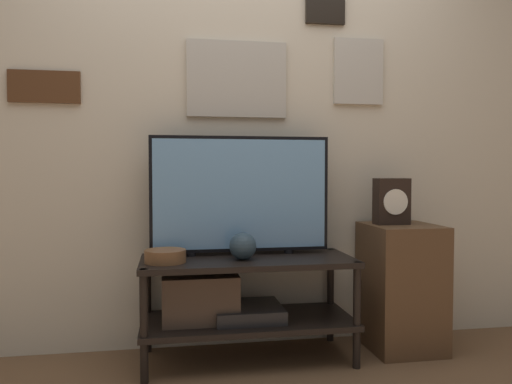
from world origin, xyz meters
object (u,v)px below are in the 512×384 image
(vase_round_glass, at_px, (243,246))
(television, at_px, (241,194))
(mantel_clock, at_px, (392,201))
(vase_wide_bowl, at_px, (165,256))

(vase_round_glass, bearing_deg, television, 86.04)
(mantel_clock, bearing_deg, vase_round_glass, -173.80)
(mantel_clock, bearing_deg, vase_wide_bowl, -175.18)
(vase_round_glass, xyz_separation_m, mantel_clock, (0.87, 0.09, 0.22))
(television, bearing_deg, vase_round_glass, -93.96)
(mantel_clock, bearing_deg, television, 176.24)
(vase_wide_bowl, xyz_separation_m, mantel_clock, (1.27, 0.11, 0.26))
(vase_wide_bowl, relative_size, mantel_clock, 0.79)
(vase_round_glass, distance_m, mantel_clock, 0.90)
(vase_wide_bowl, bearing_deg, television, 21.77)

